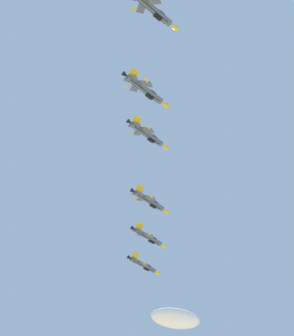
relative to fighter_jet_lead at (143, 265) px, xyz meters
name	(u,v)px	position (x,y,z in m)	size (l,w,h in m)	color
cloud_near_formation	(175,318)	(79.66, 184.47, 95.00)	(40.44, 20.43, 13.63)	white
fighter_jet_lead	(143,265)	(0.00, 0.00, 0.00)	(15.00, 9.84, 5.61)	#4C5666
fighter_jet_left_wing	(148,237)	(-4.23, -20.79, -3.49)	(15.00, 9.87, 5.51)	#4C5666
fighter_jet_right_wing	(150,201)	(-9.22, -38.98, -3.84)	(15.00, 9.93, 5.44)	#4C5666
fighter_jet_left_outer	(147,135)	(-16.78, -61.99, 0.88)	(15.00, 9.86, 5.54)	#4C5666
fighter_jet_right_outer	(145,90)	(-22.79, -80.28, -3.82)	(15.00, 9.81, 5.70)	#4C5666
fighter_jet_trail_slot	(153,9)	(-26.81, -100.82, 0.53)	(15.00, 9.82, 5.68)	#4C5666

